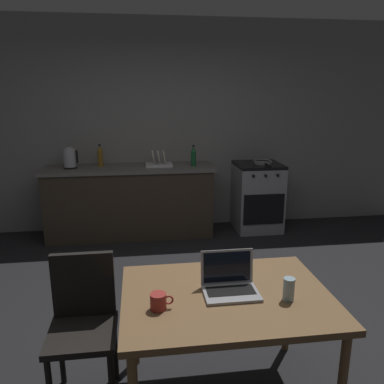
% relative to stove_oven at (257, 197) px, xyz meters
% --- Properties ---
extents(ground_plane, '(12.00, 12.00, 0.00)m').
position_rel_stove_oven_xyz_m(ground_plane, '(-1.24, -2.23, -0.46)').
color(ground_plane, black).
extents(back_wall, '(6.40, 0.10, 2.77)m').
position_rel_stove_oven_xyz_m(back_wall, '(-0.94, 0.35, 0.93)').
color(back_wall, gray).
rests_on(back_wall, ground_plane).
extents(kitchen_counter, '(2.16, 0.64, 0.92)m').
position_rel_stove_oven_xyz_m(kitchen_counter, '(-1.71, 0.00, 0.00)').
color(kitchen_counter, '#382D23').
rests_on(kitchen_counter, ground_plane).
extents(stove_oven, '(0.60, 0.62, 0.92)m').
position_rel_stove_oven_xyz_m(stove_oven, '(0.00, 0.00, 0.00)').
color(stove_oven, gray).
rests_on(stove_oven, ground_plane).
extents(dining_table, '(1.22, 0.89, 0.71)m').
position_rel_stove_oven_xyz_m(dining_table, '(-1.10, -2.95, 0.19)').
color(dining_table, brown).
rests_on(dining_table, ground_plane).
extents(chair, '(0.40, 0.40, 0.91)m').
position_rel_stove_oven_xyz_m(chair, '(-1.95, -2.79, 0.07)').
color(chair, black).
rests_on(chair, ground_plane).
extents(laptop, '(0.32, 0.25, 0.23)m').
position_rel_stove_oven_xyz_m(laptop, '(-1.08, -2.92, 0.30)').
color(laptop, '#99999E').
rests_on(laptop, dining_table).
extents(electric_kettle, '(0.18, 0.16, 0.26)m').
position_rel_stove_oven_xyz_m(electric_kettle, '(-2.44, 0.00, 0.58)').
color(electric_kettle, black).
rests_on(electric_kettle, kitchen_counter).
extents(bottle, '(0.06, 0.06, 0.27)m').
position_rel_stove_oven_xyz_m(bottle, '(-0.89, -0.05, 0.59)').
color(bottle, '#19592D').
rests_on(bottle, kitchen_counter).
extents(frying_pan, '(0.25, 0.42, 0.05)m').
position_rel_stove_oven_xyz_m(frying_pan, '(0.05, -0.03, 0.48)').
color(frying_pan, gray).
rests_on(frying_pan, stove_oven).
extents(coffee_mug, '(0.13, 0.09, 0.09)m').
position_rel_stove_oven_xyz_m(coffee_mug, '(-1.50, -3.05, 0.30)').
color(coffee_mug, '#9E2D28').
rests_on(coffee_mug, dining_table).
extents(drinking_glass, '(0.07, 0.07, 0.13)m').
position_rel_stove_oven_xyz_m(drinking_glass, '(-0.77, -3.06, 0.32)').
color(drinking_glass, '#99B7C6').
rests_on(drinking_glass, dining_table).
extents(dish_rack, '(0.34, 0.26, 0.21)m').
position_rel_stove_oven_xyz_m(dish_rack, '(-1.33, 0.00, 0.51)').
color(dish_rack, silver).
rests_on(dish_rack, kitchen_counter).
extents(bottle_b, '(0.07, 0.07, 0.29)m').
position_rel_stove_oven_xyz_m(bottle_b, '(-2.07, 0.08, 0.59)').
color(bottle_b, '#8C601E').
rests_on(bottle_b, kitchen_counter).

